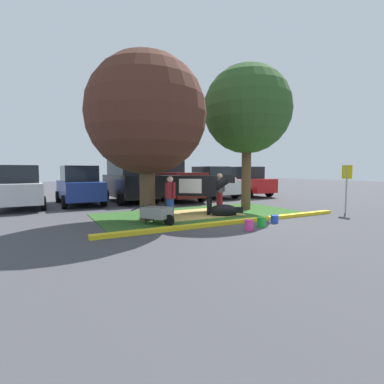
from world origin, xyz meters
TOP-DOWN VIEW (x-y plane):
  - ground_plane at (0.00, 0.00)m, footprint 80.00×80.00m
  - grass_island at (-0.26, 1.61)m, footprint 8.33×4.27m
  - curb_yellow at (-0.26, -0.68)m, footprint 9.53×0.24m
  - hay_bedding at (-0.57, 1.62)m, footprint 3.23×2.44m
  - shade_tree_left at (-2.71, 1.32)m, footprint 4.22×4.22m
  - shade_tree_right at (2.19, 1.84)m, footprint 3.91×3.91m
  - cow_holstein at (-0.71, 1.75)m, footprint 2.65×2.29m
  - calf_lying at (0.16, 0.65)m, footprint 1.31×0.91m
  - person_handler at (0.69, 1.77)m, footprint 0.34×0.49m
  - person_visitor_near at (-2.10, 0.71)m, footprint 0.34×0.51m
  - wheelbarrow at (-2.69, 0.45)m, footprint 1.18×1.51m
  - parking_sign at (5.10, -1.05)m, footprint 0.06×0.44m
  - bucket_pink at (-0.63, -1.75)m, footprint 0.28×0.28m
  - bucket_green at (0.05, -1.55)m, footprint 0.29×0.29m
  - bucket_blue at (0.94, -1.22)m, footprint 0.29×0.29m
  - sedan_silver at (-6.90, 7.30)m, footprint 2.13×4.46m
  - sedan_blue at (-4.24, 7.51)m, footprint 2.13×4.46m
  - suv_black at (-1.60, 7.46)m, footprint 2.24×4.66m
  - pickup_truck_maroon at (0.91, 7.29)m, footprint 2.35×5.46m
  - hatchback_white at (3.85, 7.51)m, footprint 2.13×4.46m
  - sedan_red at (6.56, 7.32)m, footprint 2.13×4.46m

SIDE VIEW (x-z plane):
  - ground_plane at x=0.00m, z-range 0.00..0.00m
  - grass_island at x=-0.26m, z-range 0.00..0.02m
  - hay_bedding at x=-0.57m, z-range 0.01..0.04m
  - curb_yellow at x=-0.26m, z-range 0.00..0.12m
  - bucket_blue at x=0.94m, z-range 0.01..0.27m
  - bucket_green at x=0.05m, z-range 0.01..0.32m
  - bucket_pink at x=-0.63m, z-range 0.01..0.33m
  - calf_lying at x=0.16m, z-range 0.00..0.48m
  - wheelbarrow at x=-2.69m, z-range 0.07..0.70m
  - person_visitor_near at x=-2.10m, z-range 0.06..1.65m
  - person_handler at x=0.69m, z-range 0.06..1.73m
  - sedan_silver at x=-6.90m, z-range -0.03..1.99m
  - sedan_blue at x=-4.24m, z-range -0.03..1.99m
  - hatchback_white at x=3.85m, z-range -0.03..1.99m
  - sedan_red at x=6.56m, z-range -0.03..1.99m
  - pickup_truck_maroon at x=0.91m, z-range -0.10..2.32m
  - cow_holstein at x=-0.71m, z-range 0.35..1.97m
  - suv_black at x=-1.60m, z-range 0.01..2.53m
  - parking_sign at x=5.10m, z-range 0.41..2.41m
  - shade_tree_left at x=-2.71m, z-range 0.80..6.66m
  - shade_tree_right at x=2.19m, z-range 1.25..7.70m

